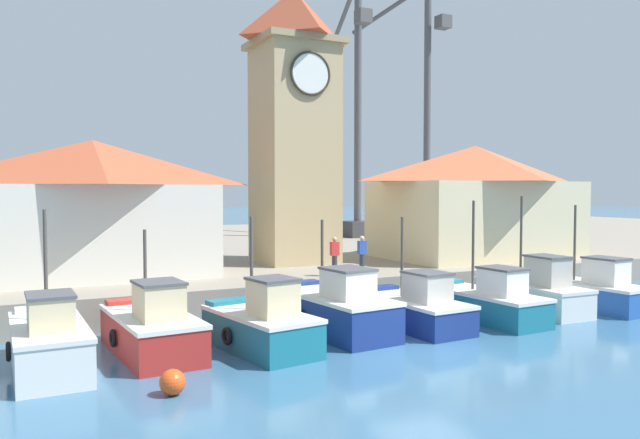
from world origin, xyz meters
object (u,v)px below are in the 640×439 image
at_px(fishing_boat_mid_left, 333,309).
at_px(fishing_boat_mid_right, 486,302).
at_px(port_crane_near, 357,137).
at_px(port_crane_far, 425,137).
at_px(warehouse_right, 475,200).
at_px(dock_worker_along_quay, 335,256).
at_px(mooring_buoy, 172,382).
at_px(fishing_boat_left_outer, 152,328).
at_px(clock_tower, 294,120).
at_px(fishing_boat_right_inner, 533,292).
at_px(fishing_boat_center, 413,308).
at_px(fishing_boat_far_left, 49,342).
at_px(fishing_boat_left_inner, 261,325).
at_px(fishing_boat_right_outer, 588,291).
at_px(dock_worker_near_tower, 362,254).
at_px(warehouse_left, 93,207).

bearing_deg(fishing_boat_mid_left, fishing_boat_mid_right, -6.57).
distance_m(port_crane_near, port_crane_far, 6.52).
distance_m(warehouse_right, dock_worker_along_quay, 10.95).
height_order(mooring_buoy, dock_worker_along_quay, dock_worker_along_quay).
xyz_separation_m(fishing_boat_left_outer, clock_tower, (8.87, 9.73, 7.37)).
xyz_separation_m(fishing_boat_right_inner, mooring_buoy, (-14.93, -3.72, -0.45)).
bearing_deg(mooring_buoy, port_crane_near, 52.87).
bearing_deg(mooring_buoy, fishing_boat_center, 20.63).
xyz_separation_m(fishing_boat_far_left, fishing_boat_center, (11.51, 0.04, -0.09)).
bearing_deg(fishing_boat_mid_right, fishing_boat_left_inner, -177.65).
relative_size(fishing_boat_left_inner, dock_worker_along_quay, 2.71).
bearing_deg(fishing_boat_right_outer, fishing_boat_right_inner, 167.91).
xyz_separation_m(fishing_boat_mid_right, warehouse_right, (6.70, 8.49, 3.51)).
distance_m(fishing_boat_left_inner, port_crane_far, 34.80).
height_order(fishing_boat_left_inner, port_crane_near, port_crane_near).
xyz_separation_m(fishing_boat_mid_right, port_crane_near, (8.19, 23.61, 8.03)).
height_order(fishing_boat_mid_left, port_crane_far, port_crane_far).
relative_size(warehouse_right, dock_worker_near_tower, 6.24).
relative_size(fishing_boat_mid_left, dock_worker_near_tower, 3.29).
distance_m(fishing_boat_left_inner, warehouse_left, 11.07).
distance_m(fishing_boat_right_inner, clock_tower, 13.60).
bearing_deg(fishing_boat_mid_right, fishing_boat_center, 176.15).
xyz_separation_m(fishing_boat_mid_right, dock_worker_near_tower, (-2.21, 5.10, 1.35)).
bearing_deg(fishing_boat_left_outer, fishing_boat_mid_right, -3.18).
bearing_deg(fishing_boat_right_outer, fishing_boat_center, 178.42).
bearing_deg(fishing_boat_center, warehouse_right, 40.38).
relative_size(fishing_boat_left_outer, fishing_boat_mid_left, 0.91).
distance_m(fishing_boat_left_outer, fishing_boat_right_outer, 17.09).
relative_size(fishing_boat_left_outer, dock_worker_along_quay, 2.98).
relative_size(fishing_boat_mid_left, fishing_boat_mid_right, 1.06).
distance_m(fishing_boat_mid_right, fishing_boat_right_outer, 5.28).
bearing_deg(fishing_boat_left_inner, dock_worker_along_quay, 45.79).
distance_m(fishing_boat_far_left, fishing_boat_left_inner, 5.74).
relative_size(mooring_buoy, dock_worker_near_tower, 0.37).
bearing_deg(fishing_boat_center, mooring_buoy, -159.37).
height_order(fishing_boat_left_inner, clock_tower, clock_tower).
distance_m(fishing_boat_mid_left, fishing_boat_right_inner, 8.70).
bearing_deg(warehouse_left, fishing_boat_right_outer, -28.73).
distance_m(fishing_boat_mid_right, clock_tower, 13.11).
relative_size(port_crane_near, dock_worker_along_quay, 12.03).
distance_m(fishing_boat_right_inner, warehouse_right, 9.53).
bearing_deg(port_crane_near, fishing_boat_mid_left, -121.54).
bearing_deg(fishing_boat_mid_right, dock_worker_near_tower, 113.42).
height_order(warehouse_left, warehouse_right, warehouse_right).
bearing_deg(port_crane_far, clock_tower, -142.47).
distance_m(fishing_boat_right_inner, dock_worker_near_tower, 6.92).
height_order(fishing_boat_far_left, warehouse_right, warehouse_right).
bearing_deg(fishing_boat_left_outer, mooring_buoy, -94.71).
distance_m(fishing_boat_left_outer, fishing_boat_mid_right, 11.82).
distance_m(fishing_boat_left_inner, fishing_boat_right_inner, 11.67).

